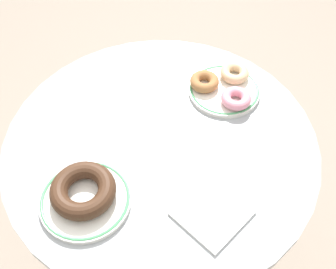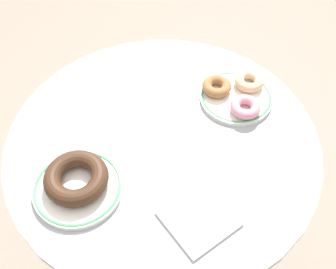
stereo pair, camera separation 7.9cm
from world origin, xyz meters
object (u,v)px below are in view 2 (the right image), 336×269
at_px(plate_left, 78,188).
at_px(plate_right, 236,97).
at_px(donut_chocolate, 76,178).
at_px(paper_napkin, 199,218).
at_px(cafe_table, 164,199).
at_px(donut_cinnamon, 217,86).
at_px(donut_pink_frosted, 245,107).
at_px(donut_glazed, 249,81).

relative_size(plate_left, plate_right, 1.04).
bearing_deg(donut_chocolate, paper_napkin, -56.10).
height_order(cafe_table, donut_cinnamon, donut_cinnamon).
height_order(cafe_table, plate_left, plate_left).
relative_size(plate_right, paper_napkin, 1.42).
bearing_deg(plate_left, donut_pink_frosted, -9.38).
bearing_deg(donut_glazed, donut_cinnamon, 153.47).
relative_size(donut_glazed, paper_napkin, 0.58).
xyz_separation_m(plate_left, donut_chocolate, (0.00, 0.01, 0.02)).
relative_size(donut_pink_frosted, paper_napkin, 0.58).
bearing_deg(plate_left, paper_napkin, -54.33).
relative_size(donut_chocolate, donut_glazed, 1.83).
bearing_deg(cafe_table, plate_left, 178.44).
distance_m(plate_right, donut_cinnamon, 0.05).
height_order(donut_chocolate, donut_glazed, donut_chocolate).
distance_m(donut_chocolate, donut_glazed, 0.44).
height_order(cafe_table, donut_glazed, donut_glazed).
distance_m(donut_chocolate, paper_napkin, 0.24).
bearing_deg(paper_napkin, donut_chocolate, 123.90).
bearing_deg(donut_pink_frosted, plate_right, 68.23).
bearing_deg(donut_cinnamon, donut_glazed, -26.53).
height_order(cafe_table, plate_right, plate_right).
bearing_deg(donut_cinnamon, paper_napkin, -138.70).
height_order(plate_left, donut_pink_frosted, donut_pink_frosted).
bearing_deg(plate_left, plate_right, -2.81).
relative_size(cafe_table, donut_glazed, 11.26).
bearing_deg(cafe_table, donut_glazed, -1.68).
height_order(donut_glazed, donut_pink_frosted, same).
bearing_deg(paper_napkin, cafe_table, 71.04).
height_order(donut_cinnamon, donut_pink_frosted, same).
xyz_separation_m(cafe_table, donut_glazed, (0.25, -0.01, 0.27)).
distance_m(plate_left, plate_right, 0.40).
height_order(donut_chocolate, paper_napkin, donut_chocolate).
relative_size(donut_glazed, donut_cinnamon, 1.00).
relative_size(plate_left, donut_cinnamon, 2.56).
xyz_separation_m(plate_left, plate_right, (0.40, -0.02, -0.00)).
relative_size(plate_left, donut_chocolate, 1.40).
bearing_deg(donut_glazed, donut_chocolate, 177.52).
bearing_deg(donut_pink_frosted, donut_glazed, 38.38).
distance_m(plate_right, paper_napkin, 0.31).
xyz_separation_m(plate_right, donut_cinnamon, (-0.02, 0.04, 0.02)).
distance_m(plate_left, paper_napkin, 0.23).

